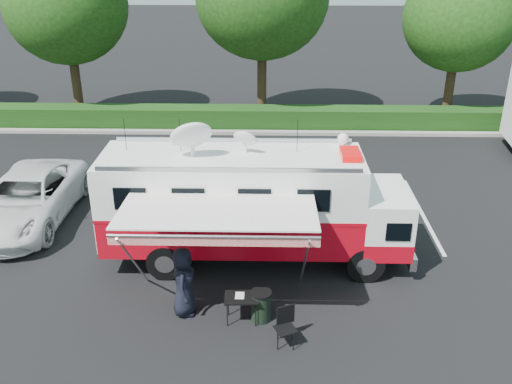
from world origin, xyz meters
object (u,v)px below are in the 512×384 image
at_px(white_suv, 31,220).
at_px(folding_table, 242,298).
at_px(command_truck, 253,205).
at_px(trash_bin, 261,306).

height_order(white_suv, folding_table, white_suv).
relative_size(command_truck, trash_bin, 10.79).
relative_size(command_truck, folding_table, 10.04).
xyz_separation_m(command_truck, folding_table, (-0.19, -2.85, -1.09)).
height_order(command_truck, trash_bin, command_truck).
relative_size(white_suv, folding_table, 6.75).
distance_m(command_truck, white_suv, 7.86).
distance_m(white_suv, trash_bin, 9.11).
height_order(white_suv, trash_bin, white_suv).
bearing_deg(command_truck, folding_table, -93.87).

